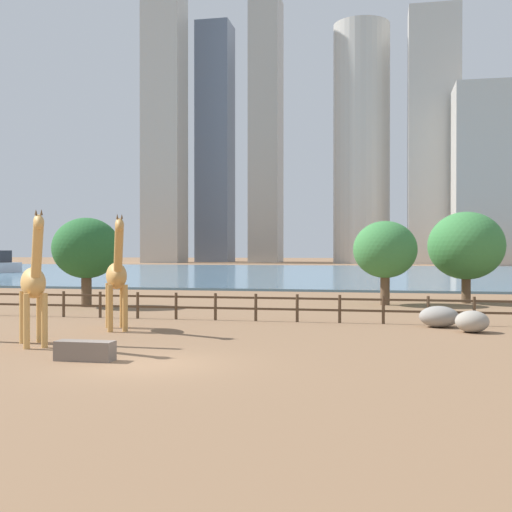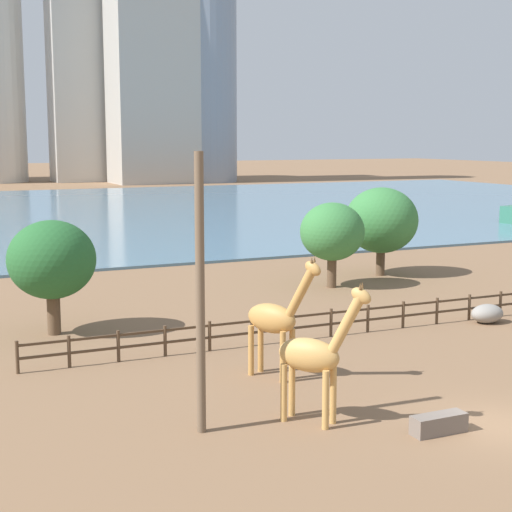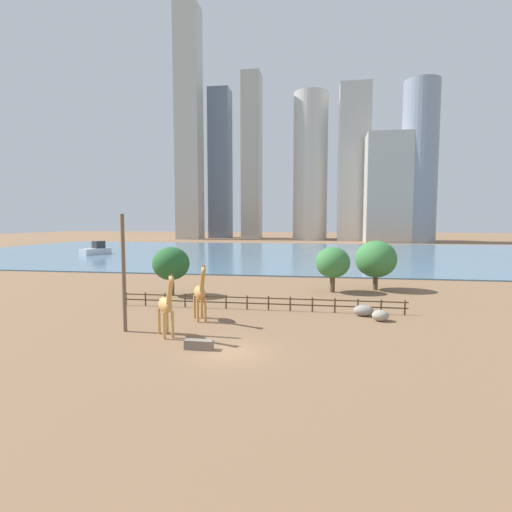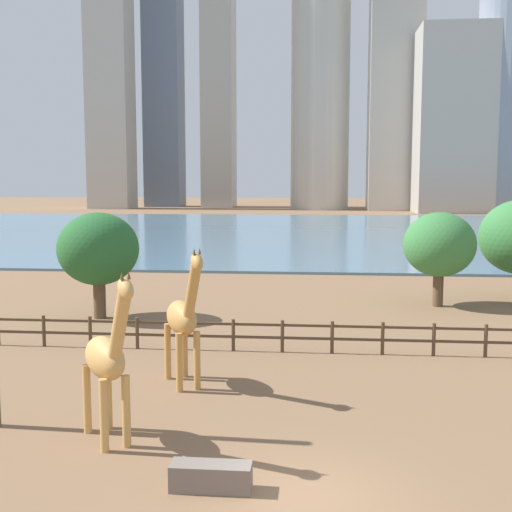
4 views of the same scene
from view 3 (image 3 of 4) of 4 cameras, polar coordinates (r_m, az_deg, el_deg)
The scene contains 20 objects.
ground_plane at distance 103.99m, azimuth 6.08°, elevation 0.48°, with size 400.00×400.00×0.00m, color brown.
harbor_water at distance 100.99m, azimuth 6.00°, elevation 0.41°, with size 180.00×86.00×0.20m, color slate.
giraffe_tall at distance 28.80m, azimuth -12.74°, elevation -6.89°, with size 2.35×2.89×4.71m.
giraffe_companion at distance 32.91m, azimuth -8.01°, elevation -5.22°, with size 2.07×3.23×4.80m.
utility_pole at distance 30.61m, azimuth -18.38°, elevation -2.36°, with size 0.28×0.28×8.62m, color brown.
boulder_near_fence at distance 35.70m, azimuth 15.11°, elevation -7.52°, with size 1.70×1.24×0.93m, color gray.
boulder_by_pole at distance 34.32m, azimuth 17.36°, elevation -8.11°, with size 1.35×1.20×0.90m, color gray.
feeding_trough at distance 26.11m, azimuth -8.17°, elevation -12.42°, with size 1.80×0.60×0.60m, color #72665B.
enclosure_fence at distance 36.69m, azimuth 0.35°, elevation -6.55°, with size 26.12×0.14×1.30m.
tree_left_large at distance 48.95m, azimuth 16.76°, elevation -0.44°, with size 4.79×4.79×5.82m.
tree_center_broad at distance 46.21m, azimuth 10.90°, elevation -0.94°, with size 3.90×3.90×5.18m.
tree_right_tall at distance 44.45m, azimuth -12.05°, elevation -1.09°, with size 4.02×4.02×5.31m.
boat_sailboat at distance 102.95m, azimuth -21.85°, elevation 0.82°, with size 4.97×7.69×3.18m.
skyline_tower_needle at distance 174.03m, azimuth 13.83°, elevation 12.70°, with size 12.55×9.05×63.89m, color #B7B2A8.
skyline_block_central at distance 201.16m, azimuth -5.13°, elevation 12.87°, with size 10.10×10.03×71.63m, color slate.
skyline_tower_glass at distance 162.14m, azimuth 18.31°, elevation 9.13°, with size 16.57×12.09×41.13m, color #B7B2A8.
skyline_block_left at distance 164.93m, azimuth 22.32°, elevation 12.19°, with size 13.05×13.05×59.72m, color gray.
skyline_block_right at distance 194.59m, azimuth -0.61°, elevation 13.93°, with size 8.60×11.04×76.82m, color #ADA89E.
skyline_tower_short at distance 178.45m, azimuth 7.76°, elevation 12.42°, with size 14.74×14.74×62.72m, color #B7B2A8.
skyline_block_wide at distance 191.85m, azimuth -9.58°, elevation 17.99°, with size 10.77×9.85×103.10m, color #B7B2A8.
Camera 3 is at (5.40, -23.53, 8.08)m, focal length 28.00 mm.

